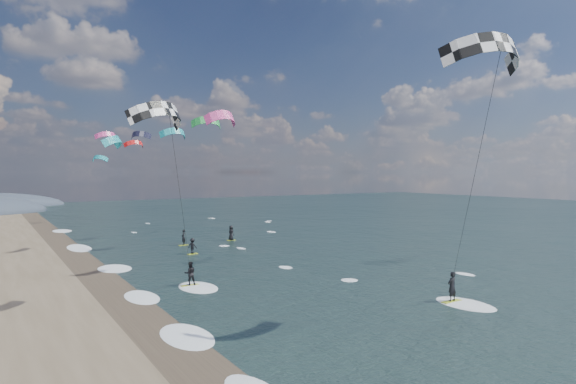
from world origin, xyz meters
TOP-DOWN VIEW (x-y plane):
  - ground at (0.00, 0.00)m, footprint 260.00×260.00m
  - wet_sand_strip at (-12.00, 10.00)m, footprint 3.00×240.00m
  - kitesurfer_near_a at (2.71, -1.97)m, footprint 8.02×8.58m
  - kitesurfer_near_b at (-9.20, 12.10)m, footprint 7.18×9.01m
  - far_kitesurfers at (1.57, 33.41)m, footprint 8.78×8.00m
  - bg_kite_field at (-0.95, 51.04)m, footprint 14.75×65.22m
  - shoreline_surf at (-10.80, 14.75)m, footprint 2.40×79.40m

SIDE VIEW (x-z plane):
  - ground at x=0.00m, z-range 0.00..0.00m
  - shoreline_surf at x=-10.80m, z-range -0.06..0.06m
  - wet_sand_strip at x=-12.00m, z-range 0.00..0.01m
  - far_kitesurfers at x=1.57m, z-range -0.04..1.81m
  - kitesurfer_near_b at x=-9.20m, z-range 1.95..15.19m
  - kitesurfer_near_a at x=2.71m, z-range 4.34..20.08m
  - bg_kite_field at x=-0.95m, z-range 11.09..15.67m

